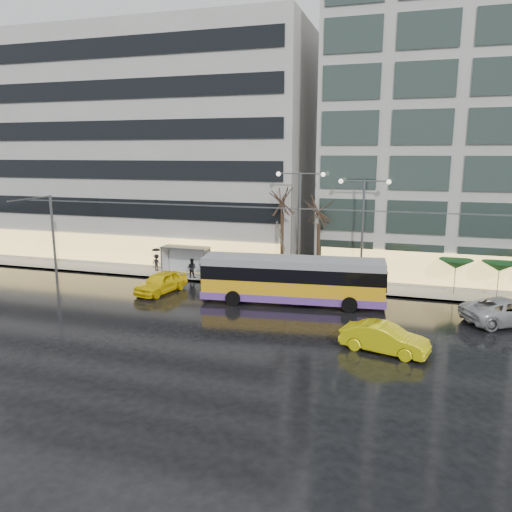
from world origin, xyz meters
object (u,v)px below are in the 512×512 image
at_px(trolleybus, 293,281).
at_px(bus_shelter, 183,254).
at_px(taxi_a, 161,282).
at_px(street_lamp_near, 300,212).

distance_m(trolleybus, bus_shelter, 12.25).
bearing_deg(bus_shelter, taxi_a, -82.68).
bearing_deg(trolleybus, taxi_a, -178.58).
relative_size(trolleybus, bus_shelter, 3.14).
height_order(trolleybus, street_lamp_near, street_lamp_near).
bearing_deg(trolleybus, bus_shelter, 154.72).
bearing_deg(taxi_a, trolleybus, 13.47).
relative_size(bus_shelter, street_lamp_near, 0.47).
bearing_deg(taxi_a, bus_shelter, 109.38).
bearing_deg(street_lamp_near, trolleybus, -82.68).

